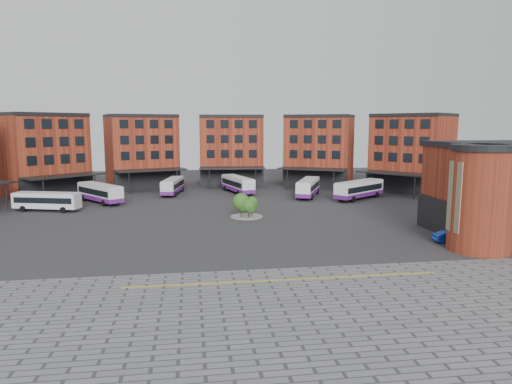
{
  "coord_description": "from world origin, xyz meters",
  "views": [
    {
      "loc": [
        -5.47,
        -48.91,
        12.47
      ],
      "look_at": [
        2.75,
        8.16,
        4.0
      ],
      "focal_mm": 32.0,
      "sensor_mm": 36.0,
      "label": 1
    }
  ],
  "objects": [
    {
      "name": "bus_b",
      "position": [
        -20.09,
        26.84,
        1.66
      ],
      "size": [
        8.6,
        10.13,
        3.06
      ],
      "rotation": [
        0.0,
        0.0,
        0.66
      ],
      "color": "silver",
      "rests_on": "ground"
    },
    {
      "name": "bus_f",
      "position": [
        22.79,
        24.32,
        1.7
      ],
      "size": [
        10.53,
        8.59,
        3.14
      ],
      "rotation": [
        0.0,
        0.0,
        -0.95
      ],
      "color": "white",
      "rests_on": "ground"
    },
    {
      "name": "blue_car",
      "position": [
        21.99,
        -4.73,
        0.61
      ],
      "size": [
        3.8,
        1.55,
        1.23
      ],
      "primitive_type": "imported",
      "rotation": [
        0.0,
        0.0,
        1.5
      ],
      "color": "#0B2D9B",
      "rests_on": "ground"
    },
    {
      "name": "bus_a",
      "position": [
        -26.41,
        20.47,
        1.64
      ],
      "size": [
        9.99,
        4.79,
        2.76
      ],
      "rotation": [
        0.0,
        0.0,
        1.29
      ],
      "color": "silver",
      "rests_on": "ground"
    },
    {
      "name": "bus_e",
      "position": [
        14.91,
        28.26,
        1.66
      ],
      "size": [
        6.68,
        10.96,
        3.06
      ],
      "rotation": [
        0.0,
        0.0,
        -0.42
      ],
      "color": "white",
      "rests_on": "ground"
    },
    {
      "name": "east_building",
      "position": [
        28.7,
        -3.06,
        5.29
      ],
      "size": [
        17.4,
        15.4,
        10.6
      ],
      "color": "#91381F",
      "rests_on": "ground"
    },
    {
      "name": "bus_c",
      "position": [
        -8.75,
        34.69,
        1.54
      ],
      "size": [
        4.04,
        10.37,
        2.85
      ],
      "rotation": [
        0.0,
        0.0,
        -0.17
      ],
      "color": "silver",
      "rests_on": "ground"
    },
    {
      "name": "ground",
      "position": [
        0.0,
        0.0,
        0.0
      ],
      "size": [
        160.0,
        160.0,
        0.0
      ],
      "primitive_type": "plane",
      "color": "#28282B",
      "rests_on": "ground"
    },
    {
      "name": "tree_island",
      "position": [
        1.8,
        11.48,
        1.8
      ],
      "size": [
        4.4,
        4.4,
        3.4
      ],
      "color": "gray",
      "rests_on": "ground"
    },
    {
      "name": "yellow_line",
      "position": [
        2.0,
        -14.0,
        0.03
      ],
      "size": [
        26.0,
        0.15,
        0.02
      ],
      "primitive_type": "cube",
      "color": "gold",
      "rests_on": "paving_zone"
    },
    {
      "name": "main_building",
      "position": [
        -4.77,
        38.25,
        7.23
      ],
      "size": [
        94.14,
        42.48,
        14.6
      ],
      "color": "#91381F",
      "rests_on": "ground"
    },
    {
      "name": "paving_zone",
      "position": [
        2.0,
        -22.0,
        0.01
      ],
      "size": [
        50.0,
        22.0,
        0.02
      ],
      "primitive_type": "cube",
      "color": "slate",
      "rests_on": "ground"
    },
    {
      "name": "bus_d",
      "position": [
        3.1,
        34.45,
        1.65
      ],
      "size": [
        5.33,
        11.07,
        3.04
      ],
      "rotation": [
        0.0,
        0.0,
        0.28
      ],
      "color": "silver",
      "rests_on": "ground"
    }
  ]
}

